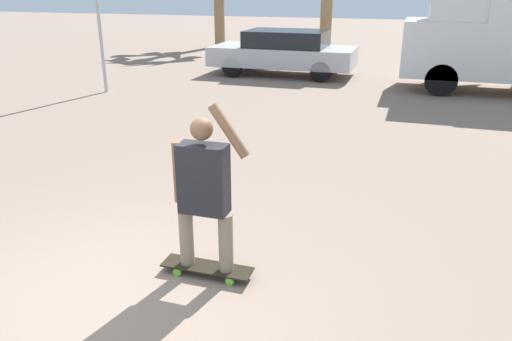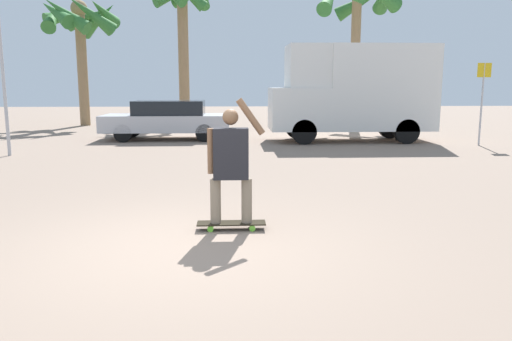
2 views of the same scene
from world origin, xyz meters
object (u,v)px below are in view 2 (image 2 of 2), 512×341
object	(u,v)px
palm_tree_near_van	(358,6)
street_sign	(483,93)
person_skateboarder	(231,159)
palm_tree_far_left	(79,21)
camper_van	(355,90)
parked_car_silver	(167,119)
palm_tree_center_background	(181,10)
flagpole	(3,28)
skateboard	(231,224)

from	to	relation	value
palm_tree_near_van	street_sign	size ratio (longest dim) A/B	2.52
person_skateboarder	palm_tree_far_left	size ratio (longest dim) A/B	0.28
camper_van	palm_tree_near_van	size ratio (longest dim) A/B	0.84
parked_car_silver	palm_tree_center_background	size ratio (longest dim) A/B	0.63
palm_tree_center_background	parked_car_silver	bearing A→B (deg)	-89.29
flagpole	parked_car_silver	bearing A→B (deg)	46.77
palm_tree_near_van	person_skateboarder	bearing A→B (deg)	-109.49
palm_tree_center_background	street_sign	distance (m)	14.69
parked_car_silver	flagpole	world-z (taller)	flagpole
palm_tree_center_background	street_sign	xyz separation A→B (m)	(10.24, -9.81, -3.84)
person_skateboarder	palm_tree_near_van	distance (m)	17.38
person_skateboarder	flagpole	bearing A→B (deg)	128.70
skateboard	palm_tree_near_van	distance (m)	17.61
person_skateboarder	street_sign	size ratio (longest dim) A/B	0.64
skateboard	palm_tree_far_left	xyz separation A→B (m)	(-6.94, 17.86, 4.74)
palm_tree_near_van	palm_tree_far_left	xyz separation A→B (m)	(-12.55, 2.00, -0.48)
flagpole	street_sign	world-z (taller)	flagpole
skateboard	parked_car_silver	xyz separation A→B (m)	(-2.21, 11.38, 0.64)
palm_tree_near_van	flagpole	xyz separation A→B (m)	(-11.55, -8.45, -1.93)
parked_car_silver	palm_tree_far_left	bearing A→B (deg)	126.13
camper_van	flagpole	size ratio (longest dim) A/B	0.94
flagpole	person_skateboarder	bearing A→B (deg)	-51.30
camper_van	palm_tree_near_van	world-z (taller)	palm_tree_near_van
skateboard	parked_car_silver	distance (m)	11.61
person_skateboarder	street_sign	distance (m)	12.04
skateboard	person_skateboarder	world-z (taller)	person_skateboarder
palm_tree_near_van	street_sign	world-z (taller)	palm_tree_near_van
street_sign	camper_van	bearing A→B (deg)	158.62
flagpole	street_sign	xyz separation A→B (m)	(13.87, 1.62, -1.72)
palm_tree_near_van	street_sign	xyz separation A→B (m)	(2.32, -6.83, -3.65)
palm_tree_center_background	palm_tree_far_left	bearing A→B (deg)	-168.03
person_skateboarder	flagpole	distance (m)	9.80
person_skateboarder	parked_car_silver	distance (m)	11.59
palm_tree_center_background	camper_van	bearing A→B (deg)	-52.02
palm_tree_near_van	skateboard	bearing A→B (deg)	-109.48
skateboard	palm_tree_center_background	size ratio (longest dim) A/B	0.13
person_skateboarder	street_sign	bearing A→B (deg)	48.68
skateboard	palm_tree_near_van	bearing A→B (deg)	70.52
camper_van	palm_tree_far_left	xyz separation A→B (m)	(-11.17, 7.38, 3.09)
street_sign	palm_tree_center_background	bearing A→B (deg)	136.21
person_skateboarder	camper_van	world-z (taller)	camper_van
palm_tree_near_van	palm_tree_center_background	size ratio (longest dim) A/B	0.93
parked_car_silver	palm_tree_near_van	distance (m)	10.11
parked_car_silver	street_sign	xyz separation A→B (m)	(10.14, -2.35, 0.93)
person_skateboarder	flagpole	world-z (taller)	flagpole
parked_car_silver	palm_tree_near_van	world-z (taller)	palm_tree_near_van
palm_tree_center_background	person_skateboarder	bearing A→B (deg)	-83.04
palm_tree_center_background	street_sign	size ratio (longest dim) A/B	2.72
palm_tree_near_van	palm_tree_center_background	bearing A→B (deg)	159.35
parked_car_silver	palm_tree_center_background	distance (m)	8.85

